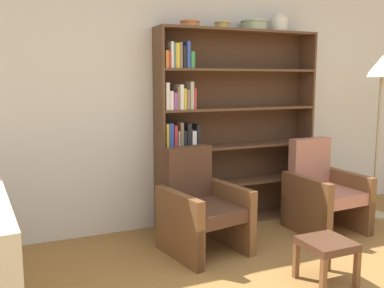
# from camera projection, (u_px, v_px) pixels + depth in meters

# --- Properties ---
(wall_back) EXTENTS (12.00, 0.06, 2.75)m
(wall_back) POSITION_uv_depth(u_px,v_px,m) (195.00, 97.00, 4.58)
(wall_back) COLOR silver
(wall_back) RESTS_ON ground
(bookshelf) EXTENTS (1.81, 0.30, 2.07)m
(bookshelf) POSITION_uv_depth(u_px,v_px,m) (222.00, 132.00, 4.58)
(bookshelf) COLOR brown
(bookshelf) RESTS_ON ground
(bowl_olive) EXTENTS (0.20, 0.20, 0.07)m
(bowl_olive) POSITION_uv_depth(u_px,v_px,m) (190.00, 23.00, 4.24)
(bowl_olive) COLOR #C67547
(bowl_olive) RESTS_ON bookshelf
(bowl_terracotta) EXTENTS (0.17, 0.17, 0.07)m
(bowl_terracotta) POSITION_uv_depth(u_px,v_px,m) (222.00, 25.00, 4.38)
(bowl_terracotta) COLOR tan
(bowl_terracotta) RESTS_ON bookshelf
(bowl_stoneware) EXTENTS (0.30, 0.30, 0.10)m
(bowl_stoneware) POSITION_uv_depth(u_px,v_px,m) (254.00, 25.00, 4.53)
(bowl_stoneware) COLOR gray
(bowl_stoneware) RESTS_ON bookshelf
(vase_tall) EXTENTS (0.18, 0.18, 0.19)m
(vase_tall) POSITION_uv_depth(u_px,v_px,m) (279.00, 24.00, 4.65)
(vase_tall) COLOR silver
(vase_tall) RESTS_ON bookshelf
(armchair_leather) EXTENTS (0.75, 0.79, 0.94)m
(armchair_leather) POSITION_uv_depth(u_px,v_px,m) (201.00, 208.00, 3.90)
(armchair_leather) COLOR brown
(armchair_leather) RESTS_ON ground
(armchair_cushioned) EXTENTS (0.67, 0.71, 0.94)m
(armchair_cushioned) POSITION_uv_depth(u_px,v_px,m) (323.00, 192.00, 4.45)
(armchair_cushioned) COLOR brown
(armchair_cushioned) RESTS_ON ground
(floor_lamp) EXTENTS (0.36, 0.36, 1.82)m
(floor_lamp) POSITION_uv_depth(u_px,v_px,m) (382.00, 79.00, 4.72)
(floor_lamp) COLOR tan
(floor_lamp) RESTS_ON ground
(footstool) EXTENTS (0.36, 0.36, 0.34)m
(footstool) POSITION_uv_depth(u_px,v_px,m) (327.00, 248.00, 3.28)
(footstool) COLOR brown
(footstool) RESTS_ON ground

